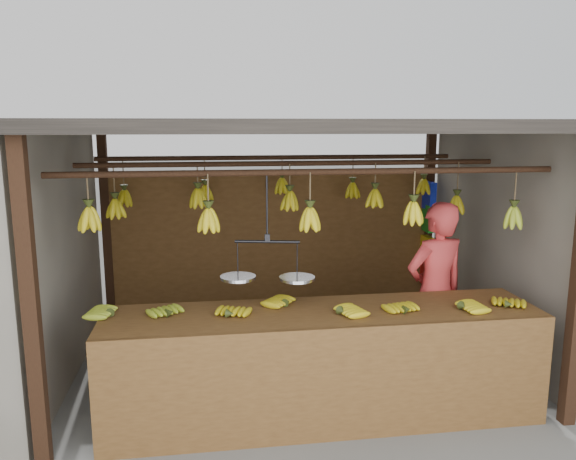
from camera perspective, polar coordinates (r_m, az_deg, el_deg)
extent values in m
plane|color=#5B5B57|center=(5.85, 0.44, -13.17)|extent=(80.00, 80.00, 0.00)
cube|color=black|center=(4.15, -24.66, -7.33)|extent=(0.10, 0.10, 2.30)
cube|color=black|center=(7.00, -17.93, 0.14)|extent=(0.10, 0.10, 2.30)
cube|color=black|center=(7.45, 14.01, 0.96)|extent=(0.10, 0.10, 2.30)
cube|color=black|center=(5.35, 0.48, 10.52)|extent=(4.30, 3.30, 0.10)
cylinder|color=black|center=(4.38, 2.49, 5.91)|extent=(4.00, 0.05, 0.05)
cylinder|color=black|center=(5.37, 0.47, 6.78)|extent=(4.00, 0.05, 0.05)
cylinder|color=black|center=(6.35, -0.93, 7.38)|extent=(4.00, 0.05, 0.05)
cube|color=brown|center=(6.99, -1.43, -1.43)|extent=(4.00, 0.06, 1.80)
cube|color=brown|center=(4.54, 3.61, -8.68)|extent=(3.48, 0.77, 0.08)
cube|color=brown|center=(4.35, 4.64, -15.45)|extent=(3.48, 0.04, 0.90)
cube|color=black|center=(4.38, -17.92, -16.35)|extent=(0.07, 0.07, 0.82)
cube|color=black|center=(5.01, 23.64, -13.21)|extent=(0.07, 0.07, 0.82)
cube|color=black|center=(4.98, -16.64, -12.87)|extent=(0.07, 0.07, 0.82)
cube|color=black|center=(5.55, 19.93, -10.62)|extent=(0.07, 0.07, 0.82)
ellipsoid|color=#92A523|center=(4.60, -17.48, -7.99)|extent=(0.27, 0.23, 0.06)
ellipsoid|color=#92A523|center=(4.46, -11.90, -8.31)|extent=(0.28, 0.30, 0.06)
ellipsoid|color=gold|center=(4.36, -5.92, -8.57)|extent=(0.25, 0.29, 0.06)
ellipsoid|color=gold|center=(4.61, -0.10, -7.44)|extent=(0.30, 0.29, 0.06)
ellipsoid|color=gold|center=(4.41, 5.46, -8.33)|extent=(0.28, 0.25, 0.06)
ellipsoid|color=gold|center=(4.53, 11.98, -8.02)|extent=(0.23, 0.27, 0.06)
ellipsoid|color=gold|center=(4.72, 17.33, -7.52)|extent=(0.26, 0.20, 0.06)
ellipsoid|color=gold|center=(4.89, 21.50, -7.14)|extent=(0.28, 0.30, 0.06)
ellipsoid|color=gold|center=(4.45, -19.51, 1.04)|extent=(0.16, 0.16, 0.28)
ellipsoid|color=gold|center=(4.31, -8.05, 0.98)|extent=(0.16, 0.16, 0.28)
ellipsoid|color=gold|center=(4.39, 2.24, 1.09)|extent=(0.16, 0.16, 0.28)
ellipsoid|color=gold|center=(4.61, 12.60, 1.67)|extent=(0.16, 0.16, 0.28)
ellipsoid|color=#92A523|center=(5.09, 21.91, 1.17)|extent=(0.16, 0.16, 0.28)
ellipsoid|color=gold|center=(5.43, -17.11, 2.09)|extent=(0.16, 0.16, 0.28)
ellipsoid|color=gold|center=(5.37, -9.12, 3.20)|extent=(0.16, 0.16, 0.28)
ellipsoid|color=gold|center=(5.35, 0.18, 2.98)|extent=(0.16, 0.16, 0.28)
ellipsoid|color=gold|center=(5.53, 8.80, 3.21)|extent=(0.16, 0.16, 0.28)
ellipsoid|color=gold|center=(5.86, 16.73, 2.47)|extent=(0.16, 0.16, 0.28)
ellipsoid|color=gold|center=(6.43, -16.26, 3.11)|extent=(0.16, 0.16, 0.28)
ellipsoid|color=gold|center=(6.34, -8.40, 3.72)|extent=(0.16, 0.16, 0.28)
ellipsoid|color=gold|center=(6.40, -0.61, 4.50)|extent=(0.16, 0.16, 0.28)
ellipsoid|color=gold|center=(6.59, 6.57, 4.02)|extent=(0.16, 0.16, 0.28)
ellipsoid|color=gold|center=(6.79, 13.61, 4.29)|extent=(0.16, 0.16, 0.28)
cylinder|color=black|center=(4.36, -2.15, 2.30)|extent=(0.02, 0.02, 0.54)
cylinder|color=black|center=(4.41, -2.13, -1.19)|extent=(0.51, 0.12, 0.02)
cylinder|color=silver|center=(4.50, -5.10, -4.90)|extent=(0.28, 0.28, 0.02)
cylinder|color=silver|center=(4.47, 0.93, -5.00)|extent=(0.28, 0.28, 0.02)
imported|color=#BF3333|center=(5.34, 14.72, -6.22)|extent=(0.70, 0.55, 1.69)
cube|color=#1426BF|center=(7.24, 14.14, 3.44)|extent=(0.08, 0.26, 0.34)
cube|color=#199926|center=(7.28, 14.04, 1.19)|extent=(0.08, 0.26, 0.34)
cube|color=yellow|center=(7.36, 13.90, -1.92)|extent=(0.08, 0.26, 0.34)
cube|color=red|center=(7.42, 13.80, -4.09)|extent=(0.08, 0.26, 0.34)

